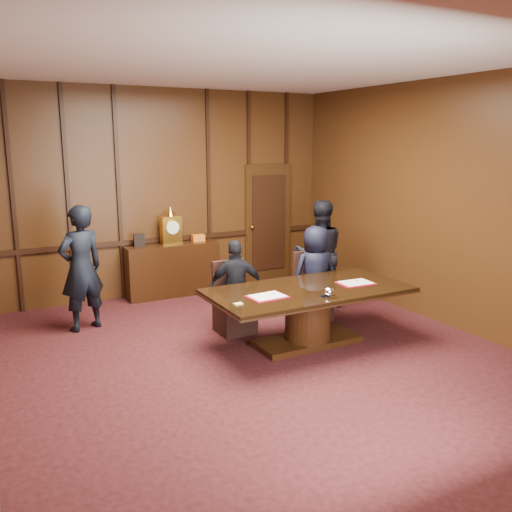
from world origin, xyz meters
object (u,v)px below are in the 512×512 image
at_px(signatory_left, 236,288).
at_px(witness_left, 81,268).
at_px(sideboard, 172,267).
at_px(witness_right, 319,254).
at_px(signatory_right, 315,273).
at_px(conference_table, 308,307).

distance_m(signatory_left, witness_left, 2.19).
bearing_deg(sideboard, witness_left, -147.36).
relative_size(witness_left, witness_right, 1.04).
xyz_separation_m(sideboard, signatory_right, (1.43, -2.26, 0.23)).
height_order(conference_table, witness_left, witness_left).
distance_m(sideboard, witness_right, 2.56).
bearing_deg(witness_right, conference_table, 70.93).
xyz_separation_m(conference_table, witness_left, (-2.48, 1.97, 0.38)).
distance_m(conference_table, witness_left, 3.19).
bearing_deg(signatory_left, conference_table, 145.50).
xyz_separation_m(conference_table, witness_right, (1.11, 1.38, 0.35)).
distance_m(signatory_right, witness_right, 0.75).
height_order(conference_table, signatory_left, signatory_left).
bearing_deg(sideboard, signatory_left, -86.62).
height_order(sideboard, witness_left, witness_left).
distance_m(conference_table, witness_right, 1.80).
relative_size(conference_table, witness_right, 1.53).
relative_size(sideboard, signatory_right, 1.13).
bearing_deg(signatory_right, signatory_left, 8.71).
relative_size(signatory_left, signatory_right, 0.93).
height_order(sideboard, conference_table, sideboard).
xyz_separation_m(sideboard, witness_right, (1.90, -1.68, 0.37)).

